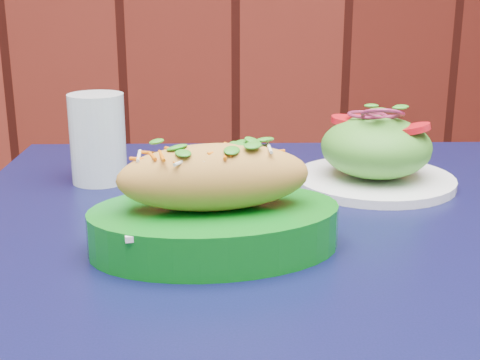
{
  "coord_description": "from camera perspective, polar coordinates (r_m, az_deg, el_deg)",
  "views": [
    {
      "loc": [
        -0.55,
        0.61,
        1.02
      ],
      "look_at": [
        -0.5,
        1.31,
        0.81
      ],
      "focal_mm": 50.0,
      "sensor_mm": 36.0,
      "label": 1
    }
  ],
  "objects": [
    {
      "name": "banh_mi_basket",
      "position": [
        0.69,
        -2.18,
        -2.4
      ],
      "size": [
        0.28,
        0.2,
        0.12
      ],
      "rotation": [
        0.0,
        0.0,
        0.1
      ],
      "color": "#0A6D16",
      "rests_on": "cafe_table"
    },
    {
      "name": "water_glass",
      "position": [
        0.94,
        -12.04,
        3.48
      ],
      "size": [
        0.08,
        0.08,
        0.12
      ],
      "primitive_type": "cylinder",
      "color": "silver",
      "rests_on": "cafe_table"
    },
    {
      "name": "cafe_table",
      "position": [
        0.82,
        3.46,
        -9.45
      ],
      "size": [
        0.84,
        0.84,
        0.75
      ],
      "rotation": [
        0.0,
        0.0,
        -0.05
      ],
      "color": "black",
      "rests_on": "ground"
    },
    {
      "name": "salad_plate",
      "position": [
        0.93,
        11.5,
        2.23
      ],
      "size": [
        0.22,
        0.22,
        0.11
      ],
      "rotation": [
        0.0,
        0.0,
        0.04
      ],
      "color": "white",
      "rests_on": "cafe_table"
    }
  ]
}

